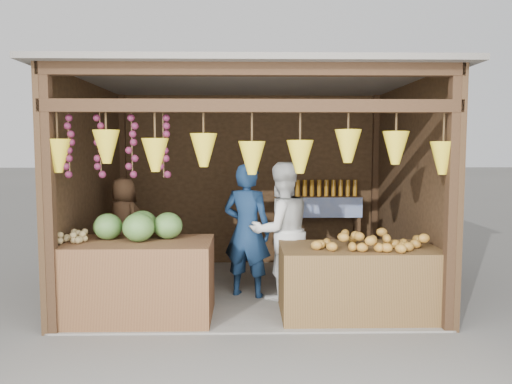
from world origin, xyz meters
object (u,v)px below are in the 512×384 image
at_px(vendor_seated, 124,221).
at_px(man_standing, 247,231).
at_px(counter_right, 360,282).
at_px(counter_left, 140,280).
at_px(woman_standing, 281,231).

bearing_deg(vendor_seated, man_standing, -156.32).
bearing_deg(vendor_seated, counter_right, -162.75).
height_order(counter_left, woman_standing, woman_standing).
xyz_separation_m(counter_left, man_standing, (1.12, 0.77, 0.40)).
bearing_deg(counter_right, counter_left, -178.69).
xyz_separation_m(man_standing, vendor_seated, (-1.59, 0.48, 0.04)).
distance_m(man_standing, woman_standing, 0.41).
distance_m(counter_left, man_standing, 1.42).
xyz_separation_m(counter_left, counter_right, (2.33, 0.05, -0.04)).
relative_size(counter_right, man_standing, 1.04).
height_order(counter_left, counter_right, counter_left).
bearing_deg(counter_right, man_standing, 149.32).
bearing_deg(counter_left, woman_standing, 24.86).
bearing_deg(man_standing, counter_right, 169.63).
xyz_separation_m(woman_standing, vendor_seated, (-1.99, 0.54, 0.04)).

